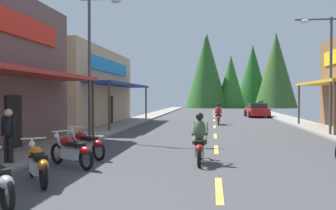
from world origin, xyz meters
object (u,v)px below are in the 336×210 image
Objects in this scene: motorcycle_parked_left_3 at (71,150)px; streetlamp_right at (324,59)px; motorcycle_parked_left_4 at (85,144)px; pedestrian_browsing at (8,133)px; streetlamp_left at (96,48)px; motorcycle_parked_left_2 at (38,163)px; rider_cruising_lead at (200,142)px; parked_car_curbside at (257,110)px; rider_cruising_trailing at (218,116)px.

streetlamp_right is at bearing -99.82° from motorcycle_parked_left_3.
motorcycle_parked_left_4 is 1.06× the size of pedestrian_browsing.
pedestrian_browsing is at bearing -94.64° from streetlamp_left.
motorcycle_parked_left_2 is 1.06× the size of pedestrian_browsing.
motorcycle_parked_left_2 is 0.84× the size of rider_cruising_lead.
motorcycle_parked_left_4 is 0.41× the size of parked_car_curbside.
streetlamp_left reaches higher than motorcycle_parked_left_2.
streetlamp_right is at bearing -105.20° from motorcycle_parked_left_4.
pedestrian_browsing reaches higher than motorcycle_parked_left_4.
motorcycle_parked_left_4 is 3.83m from rider_cruising_lead.
rider_cruising_lead is (3.71, 3.16, 0.17)m from motorcycle_parked_left_2.
parked_car_curbside reaches higher than motorcycle_parked_left_4.
rider_cruising_lead is at bearing 166.56° from parked_car_curbside.
motorcycle_parked_left_3 is at bearing -36.50° from motorcycle_parked_left_2.
rider_cruising_trailing is at bearing -1.46° from pedestrian_browsing.
motorcycle_parked_left_4 is at bearing 158.62° from parked_car_curbside.
rider_cruising_lead is at bearing -58.80° from pedestrian_browsing.
streetlamp_left is 12.71m from rider_cruising_trailing.
motorcycle_parked_left_2 is at bearing 129.72° from rider_cruising_lead.
streetlamp_right reaches higher than rider_cruising_trailing.
motorcycle_parked_left_2 is at bearing -129.88° from streetlamp_right.
streetlamp_left is 9.52m from motorcycle_parked_left_2.
motorcycle_parked_left_2 is 3.62m from motorcycle_parked_left_4.
streetlamp_right is 14.14m from motorcycle_parked_left_3.
motorcycle_parked_left_2 is 2.70m from pedestrian_browsing.
rider_cruising_trailing reaches higher than motorcycle_parked_left_4.
streetlamp_left reaches higher than rider_cruising_trailing.
pedestrian_browsing is at bearing -139.89° from streetlamp_right.
pedestrian_browsing is 29.86m from parked_car_curbside.
pedestrian_browsing is at bearing 156.46° from parked_car_curbside.
parked_car_curbside is (8.52, 29.93, 0.20)m from motorcycle_parked_left_2.
motorcycle_parked_left_4 is 27.69m from parked_car_curbside.
pedestrian_browsing is (-5.54, -1.23, 0.33)m from rider_cruising_lead.
parked_car_curbside reaches higher than motorcycle_parked_left_3.
motorcycle_parked_left_3 is (1.31, -6.56, -3.83)m from streetlamp_left.
motorcycle_parked_left_4 is at bearing 82.45° from rider_cruising_lead.
streetlamp_left reaches higher than motorcycle_parked_left_4.
motorcycle_parked_left_2 is 0.84× the size of rider_cruising_trailing.
rider_cruising_lead is (3.80, -0.46, 0.17)m from motorcycle_parked_left_4.
streetlamp_left is at bearing 152.37° from rider_cruising_trailing.
rider_cruising_trailing is (-5.23, 7.62, -3.35)m from streetlamp_right.
streetlamp_right is 2.86× the size of rider_cruising_trailing.
rider_cruising_lead reaches higher than motorcycle_parked_left_4.
motorcycle_parked_left_4 is (-0.12, 1.55, 0.00)m from motorcycle_parked_left_3.
motorcycle_parked_left_4 is at bearing -34.23° from motorcycle_parked_left_2.
rider_cruising_lead is at bearing -125.36° from streetlamp_right.
rider_cruising_lead is at bearing -151.39° from motorcycle_parked_left_4.
pedestrian_browsing reaches higher than parked_car_curbside.
parked_car_curbside is at bearing -1.64° from pedestrian_browsing.
parked_car_curbside is (8.49, 27.86, 0.20)m from motorcycle_parked_left_3.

